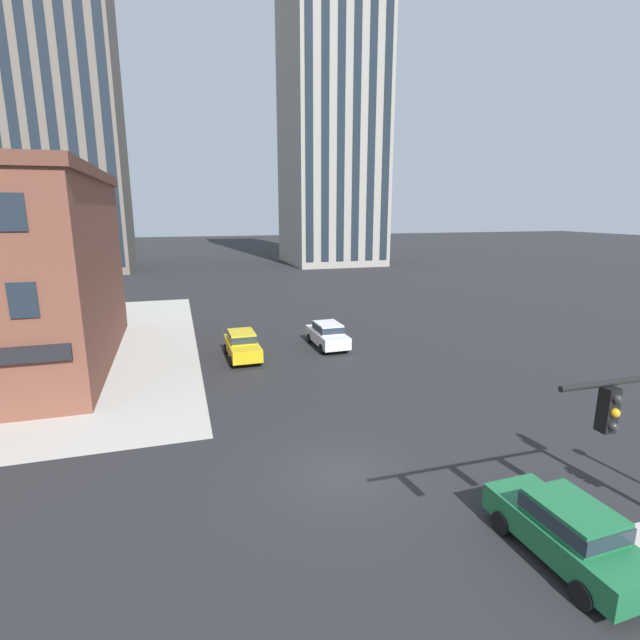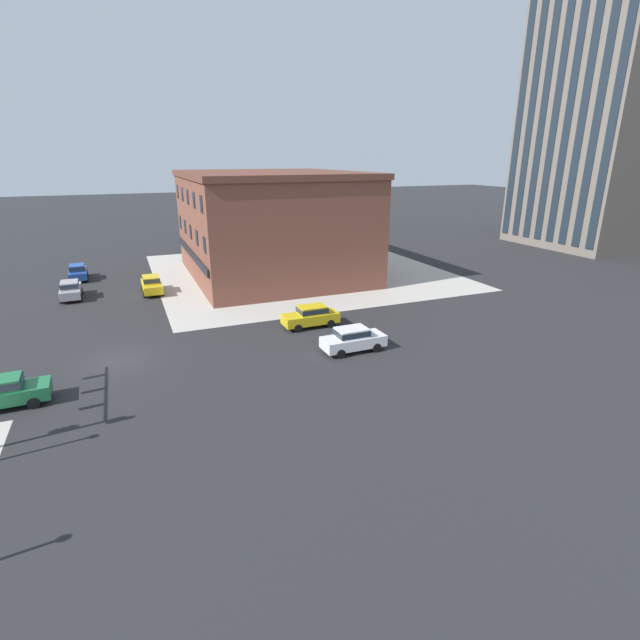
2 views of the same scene
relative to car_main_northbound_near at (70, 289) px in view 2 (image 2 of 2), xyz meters
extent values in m
plane|color=#262628|center=(17.42, 3.81, -0.92)|extent=(320.00, 320.00, 0.00)
cube|color=#B7B2A8|center=(-2.58, 23.81, -0.92)|extent=(32.00, 32.00, 0.02)
cube|color=#99999E|center=(-0.05, 0.00, -0.22)|extent=(4.45, 1.88, 0.76)
cube|color=#99999E|center=(0.10, 0.00, 0.46)|extent=(2.15, 1.55, 0.60)
cube|color=#232D38|center=(0.10, 0.00, 0.46)|extent=(2.24, 1.59, 0.40)
cylinder|color=black|center=(-1.39, -0.87, -0.60)|extent=(0.65, 0.24, 0.64)
cylinder|color=black|center=(-1.44, 0.80, -0.60)|extent=(0.65, 0.24, 0.64)
cylinder|color=black|center=(1.34, -0.80, -0.60)|extent=(0.65, 0.24, 0.64)
cylinder|color=black|center=(1.29, 0.87, -0.60)|extent=(0.65, 0.24, 0.64)
cube|color=gold|center=(16.02, 18.03, -0.22)|extent=(1.81, 4.42, 0.76)
cube|color=gold|center=(16.01, 18.18, 0.46)|extent=(1.52, 2.13, 0.60)
cube|color=#232D38|center=(16.01, 18.18, 0.46)|extent=(1.56, 2.22, 0.40)
cylinder|color=black|center=(16.87, 16.68, -0.60)|extent=(0.23, 0.64, 0.64)
cylinder|color=black|center=(15.20, 16.66, -0.60)|extent=(0.23, 0.64, 0.64)
cylinder|color=black|center=(16.84, 19.40, -0.60)|extent=(0.23, 0.64, 0.64)
cylinder|color=black|center=(15.16, 19.39, -0.60)|extent=(0.23, 0.64, 0.64)
cube|color=silver|center=(21.79, 18.95, -0.22)|extent=(1.83, 4.43, 0.76)
cube|color=silver|center=(21.79, 18.80, 0.46)|extent=(1.53, 2.14, 0.60)
cube|color=#232D38|center=(21.79, 18.80, 0.46)|extent=(1.57, 2.23, 0.40)
cylinder|color=black|center=(20.93, 20.30, -0.60)|extent=(0.23, 0.64, 0.64)
cylinder|color=black|center=(22.60, 20.32, -0.60)|extent=(0.23, 0.64, 0.64)
cylinder|color=black|center=(20.98, 17.57, -0.60)|extent=(0.23, 0.64, 0.64)
cylinder|color=black|center=(22.65, 17.60, -0.60)|extent=(0.23, 0.64, 0.64)
cube|color=#23479E|center=(-7.86, 0.19, -0.22)|extent=(4.48, 1.97, 0.76)
cube|color=#23479E|center=(-7.71, 0.20, 0.46)|extent=(2.18, 1.60, 0.60)
cube|color=#232D38|center=(-7.71, 0.20, 0.46)|extent=(2.27, 1.63, 0.40)
cylinder|color=black|center=(-9.18, -0.71, -0.60)|extent=(0.65, 0.25, 0.64)
cylinder|color=black|center=(-9.26, 0.96, -0.60)|extent=(0.65, 0.25, 0.64)
cylinder|color=black|center=(-6.45, -0.58, -0.60)|extent=(0.65, 0.25, 0.64)
cylinder|color=black|center=(-6.53, 1.09, -0.60)|extent=(0.65, 0.25, 0.64)
cube|color=gold|center=(0.94, 7.22, -0.22)|extent=(4.43, 1.83, 0.76)
cube|color=gold|center=(0.79, 7.22, 0.46)|extent=(2.14, 1.53, 0.60)
cube|color=#232D38|center=(0.79, 7.22, 0.46)|extent=(2.22, 1.57, 0.40)
cylinder|color=black|center=(2.30, 8.08, -0.60)|extent=(0.64, 0.23, 0.64)
cylinder|color=black|center=(2.32, 6.41, -0.60)|extent=(0.64, 0.23, 0.64)
cylinder|color=black|center=(-0.43, 8.04, -0.60)|extent=(0.64, 0.23, 0.64)
cylinder|color=black|center=(-0.41, 6.37, -0.60)|extent=(0.64, 0.23, 0.64)
cube|color=#1E6B3D|center=(21.69, -1.73, -0.22)|extent=(1.93, 4.46, 0.76)
cylinder|color=black|center=(20.80, -0.40, -0.60)|extent=(0.24, 0.65, 0.64)
cylinder|color=black|center=(22.47, -0.33, -0.60)|extent=(0.24, 0.65, 0.64)
cube|color=brown|center=(-2.14, 20.56, 4.40)|extent=(21.12, 17.49, 10.64)
cube|color=brown|center=(-2.14, 20.56, 10.02)|extent=(21.54, 17.84, 0.60)
cube|color=black|center=(-2.14, 11.69, 2.10)|extent=(20.06, 0.24, 0.70)
cube|color=#1E2833|center=(-10.59, 11.77, 4.40)|extent=(1.10, 0.08, 1.50)
cube|color=#1E2833|center=(-6.36, 11.77, 4.40)|extent=(1.10, 0.08, 1.50)
cube|color=#1E2833|center=(-2.14, 11.77, 4.40)|extent=(1.10, 0.08, 1.50)
cube|color=#1E2833|center=(2.08, 11.77, 4.40)|extent=(1.10, 0.08, 1.50)
cube|color=#1E2833|center=(6.31, 11.77, 4.40)|extent=(1.10, 0.08, 1.50)
cube|color=#1E2833|center=(-10.59, 11.77, 7.95)|extent=(1.10, 0.08, 1.50)
cube|color=#1E2833|center=(-6.36, 11.77, 7.95)|extent=(1.10, 0.08, 1.50)
cube|color=#1E2833|center=(-2.14, 11.77, 7.95)|extent=(1.10, 0.08, 1.50)
cube|color=#1E2833|center=(2.08, 11.77, 7.95)|extent=(1.10, 0.08, 1.50)
cube|color=#1E2833|center=(6.31, 11.77, 7.95)|extent=(1.10, 0.08, 1.50)
cube|color=#70665B|center=(-2.74, 69.12, 28.42)|extent=(17.56, 14.46, 58.68)
cube|color=#1E2833|center=(-10.42, 61.83, 28.42)|extent=(1.20, 0.10, 56.33)
cube|color=#1E2833|center=(-8.23, 61.83, 28.42)|extent=(1.20, 0.10, 56.33)
cube|color=#1E2833|center=(-6.03, 61.83, 28.42)|extent=(1.20, 0.10, 56.33)
cube|color=#1E2833|center=(-3.84, 61.83, 28.42)|extent=(1.20, 0.10, 56.33)
cube|color=#1E2833|center=(-1.64, 61.83, 28.42)|extent=(1.20, 0.10, 56.33)
cube|color=#1E2833|center=(0.55, 61.83, 28.42)|extent=(1.20, 0.10, 56.33)
cube|color=#1E2833|center=(2.75, 61.83, 28.42)|extent=(1.20, 0.10, 56.33)
cube|color=#1E2833|center=(4.94, 61.83, 28.42)|extent=(1.20, 0.10, 56.33)
camera|label=1|loc=(12.47, -10.15, 8.02)|focal=26.62mm
camera|label=2|loc=(49.19, 5.12, 11.83)|focal=26.83mm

